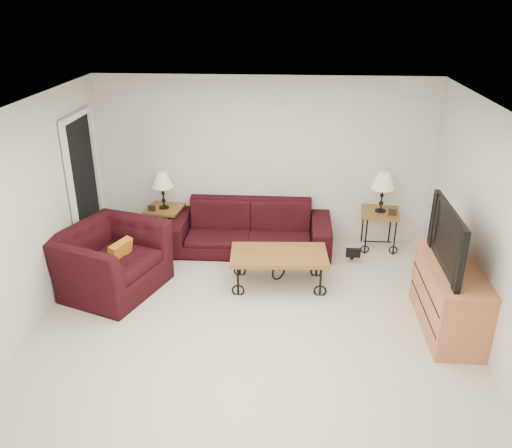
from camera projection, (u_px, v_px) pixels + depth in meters
The scene contains 20 objects.
ground at pixel (252, 327), 6.03m from camera, with size 5.00×5.00×0.00m, color beige.
wall_back at pixel (264, 161), 7.81m from camera, with size 5.00×0.02×2.50m, color silver.
wall_front at pixel (220, 394), 3.24m from camera, with size 5.00×0.02×2.50m, color silver.
wall_left at pixel (24, 222), 5.68m from camera, with size 0.02×5.00×2.50m, color silver.
wall_right at pixel (493, 236), 5.37m from camera, with size 0.02×5.00×2.50m, color silver.
ceiling at pixel (251, 111), 5.02m from camera, with size 5.00×5.00×0.00m, color white.
doorway at pixel (85, 190), 7.28m from camera, with size 0.08×0.94×2.04m, color black.
sofa at pixel (249, 228), 7.74m from camera, with size 2.42×0.95×0.71m, color black.
side_table_left at pixel (166, 225), 8.02m from camera, with size 0.52×0.52×0.56m, color brown.
side_table_right at pixel (378, 230), 7.81m from camera, with size 0.55×0.55×0.60m, color brown.
lamp_left at pixel (163, 190), 7.79m from camera, with size 0.32×0.32×0.56m, color black, non-canonical shape.
lamp_right at pixel (382, 192), 7.56m from camera, with size 0.34×0.34×0.60m, color black, non-canonical shape.
photo_frame_left at pixel (152, 208), 7.76m from camera, with size 0.11×0.01×0.09m, color black.
photo_frame_right at pixel (393, 212), 7.52m from camera, with size 0.12×0.02×0.10m, color black.
coffee_table at pixel (279, 269), 6.82m from camera, with size 1.25×0.68×0.47m, color brown.
armchair at pixel (110, 260), 6.66m from camera, with size 1.28×1.12×0.83m, color black.
throw_pillow at pixel (120, 255), 6.56m from camera, with size 0.38×0.10×0.38m, color #BF7318.
tv_stand at pixel (450, 298), 5.87m from camera, with size 0.55×1.33×0.80m, color #C47049.
television at pixel (458, 238), 5.57m from camera, with size 1.19×0.16×0.68m, color black.
backpack at pixel (353, 247), 7.49m from camera, with size 0.31×0.24×0.40m, color black.
Camera 1 is at (0.40, -5.02, 3.53)m, focal length 36.53 mm.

